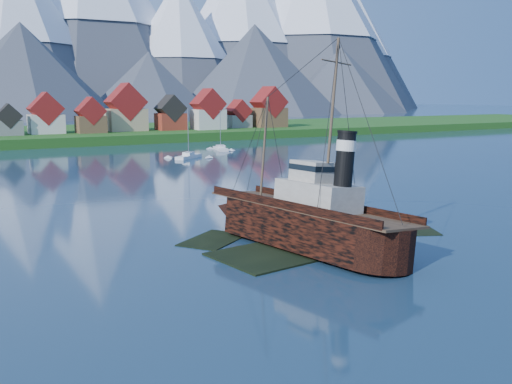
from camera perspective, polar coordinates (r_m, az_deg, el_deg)
ground at (r=63.43m, az=5.46°, el=-4.99°), size 1400.00×1400.00×0.00m
shoal at (r=66.21m, az=5.66°, el=-4.68°), size 31.71×21.24×1.14m
shore_bank at (r=223.65m, az=-20.31°, el=5.00°), size 600.00×80.00×3.20m
seawall at (r=186.34m, az=-18.42°, el=4.28°), size 600.00×2.50×2.00m
tugboat_wreck at (r=61.56m, az=4.11°, el=-2.67°), size 6.71×28.90×22.90m
sailboat_d at (r=146.72m, az=-6.76°, el=3.49°), size 9.13×7.90×13.24m
sailboat_e at (r=167.86m, az=-3.56°, el=4.30°), size 5.13×10.79×12.15m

